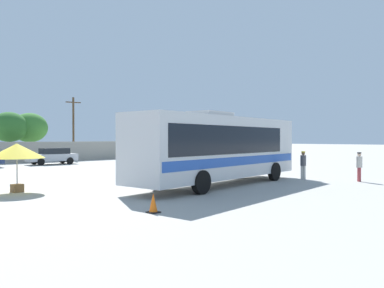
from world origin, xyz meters
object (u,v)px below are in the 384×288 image
(coach_bus_silver_blue, at_px, (219,147))
(roadside_tree_midleft, at_px, (9,127))
(utility_pole_near, at_px, (73,127))
(attendant_by_bus_door, at_px, (303,163))
(parked_car_third_silver, at_px, (53,156))
(roadside_tree_midright, at_px, (30,128))
(vendor_umbrella_near_gate_yellow, at_px, (17,151))
(passenger_waiting_on_apron, at_px, (359,165))
(traffic_cone_on_apron, at_px, (153,203))

(coach_bus_silver_blue, height_order, roadside_tree_midleft, roadside_tree_midleft)
(utility_pole_near, distance_m, roadside_tree_midleft, 7.22)
(attendant_by_bus_door, distance_m, parked_car_third_silver, 23.74)
(roadside_tree_midright, bearing_deg, utility_pole_near, -8.51)
(vendor_umbrella_near_gate_yellow, bearing_deg, utility_pole_near, 57.98)
(parked_car_third_silver, relative_size, roadside_tree_midleft, 0.85)
(coach_bus_silver_blue, bearing_deg, attendant_by_bus_door, -15.33)
(passenger_waiting_on_apron, xyz_separation_m, roadside_tree_midleft, (-6.99, 34.03, 2.71))
(vendor_umbrella_near_gate_yellow, bearing_deg, coach_bus_silver_blue, -29.38)
(vendor_umbrella_near_gate_yellow, xyz_separation_m, utility_pole_near, (15.42, 24.65, 2.03))
(attendant_by_bus_door, bearing_deg, coach_bus_silver_blue, 164.67)
(passenger_waiting_on_apron, relative_size, vendor_umbrella_near_gate_yellow, 0.69)
(passenger_waiting_on_apron, distance_m, roadside_tree_midright, 34.89)
(vendor_umbrella_near_gate_yellow, xyz_separation_m, traffic_cone_on_apron, (1.34, -8.05, -1.52))
(passenger_waiting_on_apron, xyz_separation_m, vendor_umbrella_near_gate_yellow, (-15.20, 9.10, 0.89))
(roadside_tree_midleft, bearing_deg, passenger_waiting_on_apron, -78.39)
(passenger_waiting_on_apron, bearing_deg, coach_bus_silver_blue, 147.29)
(attendant_by_bus_door, xyz_separation_m, roadside_tree_midright, (-3.54, 31.65, 2.69))
(roadside_tree_midleft, relative_size, traffic_cone_on_apron, 8.22)
(vendor_umbrella_near_gate_yellow, relative_size, parked_car_third_silver, 0.54)
(coach_bus_silver_blue, distance_m, roadside_tree_midright, 30.20)
(roadside_tree_midright, bearing_deg, parked_car_third_silver, -97.90)
(utility_pole_near, relative_size, roadside_tree_midleft, 1.40)
(coach_bus_silver_blue, bearing_deg, roadside_tree_midleft, 90.29)
(roadside_tree_midleft, distance_m, roadside_tree_midright, 2.38)
(attendant_by_bus_door, relative_size, roadside_tree_midright, 0.31)
(vendor_umbrella_near_gate_yellow, distance_m, roadside_tree_midleft, 26.31)
(attendant_by_bus_door, distance_m, utility_pole_near, 31.09)
(coach_bus_silver_blue, xyz_separation_m, roadside_tree_midright, (2.19, 30.08, 1.64))
(roadside_tree_midright, bearing_deg, coach_bus_silver_blue, -94.16)
(roadside_tree_midleft, xyz_separation_m, roadside_tree_midright, (2.34, 0.44, -0.01))
(coach_bus_silver_blue, xyz_separation_m, passenger_waiting_on_apron, (6.84, -4.39, -1.05))
(vendor_umbrella_near_gate_yellow, height_order, roadside_tree_midleft, roadside_tree_midleft)
(roadside_tree_midright, bearing_deg, attendant_by_bus_door, -83.61)
(coach_bus_silver_blue, bearing_deg, utility_pole_near, 76.47)
(roadside_tree_midleft, height_order, roadside_tree_midright, roadside_tree_midright)
(vendor_umbrella_near_gate_yellow, xyz_separation_m, roadside_tree_midright, (10.54, 25.38, 1.81))
(vendor_umbrella_near_gate_yellow, bearing_deg, parked_car_third_silver, 61.11)
(traffic_cone_on_apron, bearing_deg, roadside_tree_midleft, 78.25)
(utility_pole_near, xyz_separation_m, traffic_cone_on_apron, (-14.07, -32.70, -3.54))
(traffic_cone_on_apron, bearing_deg, parked_car_third_silver, 72.21)
(passenger_waiting_on_apron, distance_m, utility_pole_near, 33.87)
(coach_bus_silver_blue, bearing_deg, roadside_tree_midright, 85.84)
(utility_pole_near, distance_m, traffic_cone_on_apron, 35.77)
(coach_bus_silver_blue, relative_size, roadside_tree_midleft, 2.28)
(utility_pole_near, relative_size, traffic_cone_on_apron, 11.49)
(parked_car_third_silver, distance_m, traffic_cone_on_apron, 26.31)
(attendant_by_bus_door, distance_m, vendor_umbrella_near_gate_yellow, 15.45)
(roadside_tree_midleft, xyz_separation_m, traffic_cone_on_apron, (-6.86, -32.98, -3.34))
(attendant_by_bus_door, distance_m, passenger_waiting_on_apron, 3.03)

